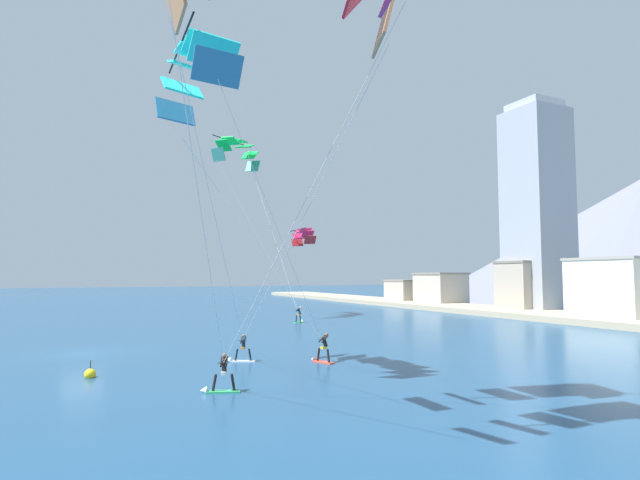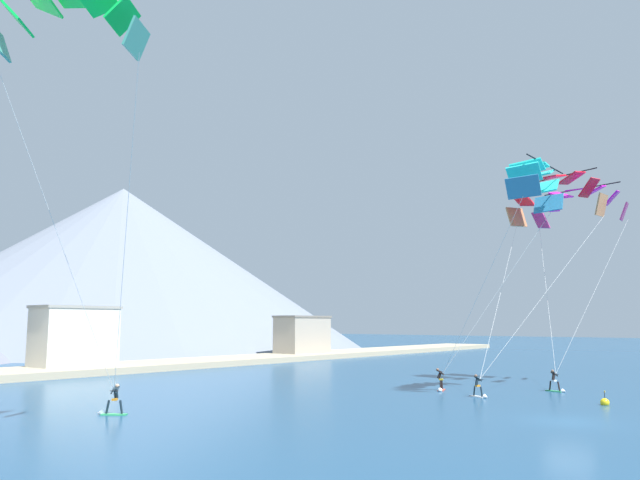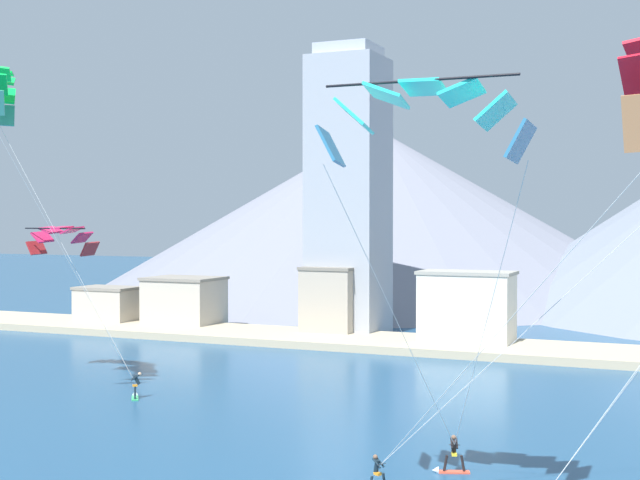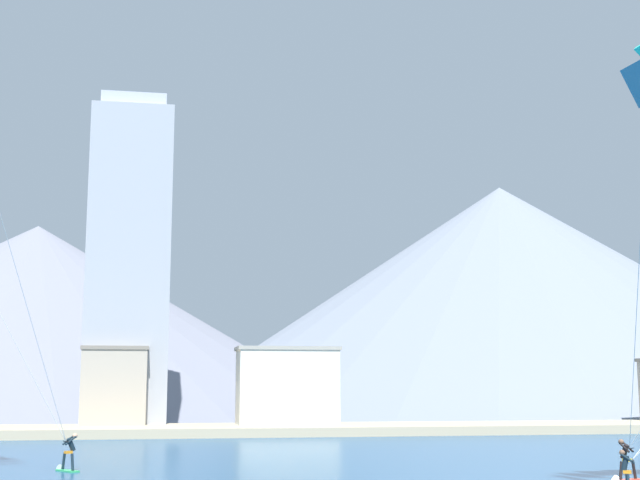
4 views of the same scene
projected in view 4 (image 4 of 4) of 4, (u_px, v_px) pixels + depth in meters
kitesurfer_mid_center at (67, 459)px, 41.37m from camera, size 1.33×1.66×1.80m
kitesurfer_far_left at (623, 468)px, 37.17m from camera, size 1.77×0.98×1.77m
shoreline_strip at (283, 429)px, 71.75m from camera, size 180.00×10.00×0.70m
shore_building_promenade_mid at (115, 390)px, 73.09m from camera, size 5.38×4.58×7.02m
shore_building_old_town at (287, 389)px, 73.64m from camera, size 8.47×4.58×7.02m
highrise_tower at (130, 264)px, 77.59m from camera, size 7.00×7.00×29.05m
mountain_peak_west_ridge at (503, 297)px, 137.44m from camera, size 104.45×104.45×34.50m
mountain_peak_central_summit at (34, 318)px, 122.10m from camera, size 89.65×89.65×25.72m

